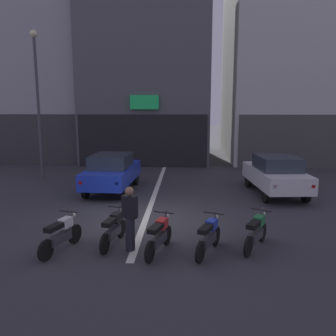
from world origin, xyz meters
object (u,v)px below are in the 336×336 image
Objects in this scene: motorcycle_white_row_leftmost at (61,234)px; motorcycle_blue_row_right_mid at (209,236)px; motorcycle_black_row_left_mid at (113,229)px; motorcycle_red_row_centre at (159,235)px; motorcycle_green_row_rightmost at (256,232)px; car_white_parked_kerbside at (276,174)px; street_lamp at (37,92)px; car_blue_crossing_near at (112,171)px; person_by_motorcycles at (130,218)px.

motorcycle_blue_row_right_mid is (3.73, 0.07, 0.00)m from motorcycle_white_row_leftmost.
motorcycle_black_row_left_mid is (1.24, 0.46, 0.00)m from motorcycle_white_row_leftmost.
motorcycle_red_row_centre and motorcycle_green_row_rightmost have the same top height.
car_white_parked_kerbside is at bearing 71.41° from motorcycle_green_row_rightmost.
motorcycle_red_row_centre is (-4.42, -6.12, -0.43)m from car_white_parked_kerbside.
motorcycle_white_row_leftmost and motorcycle_black_row_left_mid have the same top height.
street_lamp reaches higher than car_white_parked_kerbside.
motorcycle_black_row_left_mid is at bearing 20.49° from motorcycle_white_row_leftmost.
motorcycle_green_row_rightmost is at bearing 8.88° from motorcycle_red_row_centre.
person_by_motorcycles is at bearing -73.84° from car_blue_crossing_near.
motorcycle_white_row_leftmost is 3.73m from motorcycle_blue_row_right_mid.
motorcycle_black_row_left_mid is 3.73m from motorcycle_green_row_rightmost.
motorcycle_red_row_centre is (6.64, -8.62, -3.92)m from street_lamp.
car_white_parked_kerbside is 6.88m from motorcycle_blue_row_right_mid.
motorcycle_white_row_leftmost is at bearing -89.48° from car_blue_crossing_near.
car_white_parked_kerbside reaches higher than motorcycle_black_row_left_mid.
motorcycle_blue_row_right_mid is (2.49, -0.40, 0.00)m from motorcycle_black_row_left_mid.
motorcycle_white_row_leftmost is at bearing -178.97° from motorcycle_blue_row_right_mid.
car_blue_crossing_near is at bearing 111.97° from motorcycle_red_row_centre.
car_blue_crossing_near is at bearing 121.08° from motorcycle_blue_row_right_mid.
car_blue_crossing_near is 2.59× the size of motorcycle_white_row_leftmost.
car_blue_crossing_near is 5.86m from street_lamp.
motorcycle_red_row_centre is at bearing -68.03° from car_blue_crossing_near.
motorcycle_white_row_leftmost is at bearing -178.90° from motorcycle_red_row_centre.
car_white_parked_kerbside is at bearing -12.76° from street_lamp.
motorcycle_red_row_centre is 2.52m from motorcycle_green_row_rightmost.
motorcycle_white_row_leftmost is at bearing -159.51° from motorcycle_black_row_left_mid.
motorcycle_blue_row_right_mid is (3.79, -6.29, -0.43)m from car_blue_crossing_near.
street_lamp is 10.93m from person_by_motorcycles.
car_blue_crossing_near is at bearing 106.16° from person_by_motorcycles.
car_blue_crossing_near is 6.37m from motorcycle_white_row_leftmost.
motorcycle_red_row_centre is at bearing -52.38° from street_lamp.
motorcycle_blue_row_right_mid is (1.24, 0.02, 0.00)m from motorcycle_red_row_centre.
motorcycle_white_row_leftmost and motorcycle_green_row_rightmost have the same top height.
car_white_parked_kerbside is 11.86m from street_lamp.
street_lamp is at bearing 132.53° from motorcycle_blue_row_right_mid.
car_blue_crossing_near is 2.59× the size of motorcycle_red_row_centre.
motorcycle_white_row_leftmost is at bearing -138.24° from car_white_parked_kerbside.
motorcycle_red_row_centre is at bearing 1.10° from motorcycle_white_row_leftmost.
motorcycle_blue_row_right_mid is (7.89, -8.60, -3.92)m from street_lamp.
motorcycle_green_row_rightmost is at bearing 16.53° from motorcycle_blue_row_right_mid.
motorcycle_black_row_left_mid is (1.30, -5.89, -0.43)m from car_blue_crossing_near.
motorcycle_black_row_left_mid is 1.11× the size of motorcycle_green_row_rightmost.
motorcycle_green_row_rightmost is at bearing -42.03° from street_lamp.
car_white_parked_kerbside is at bearing 62.52° from motorcycle_blue_row_right_mid.
motorcycle_green_row_rightmost is at bearing -0.42° from motorcycle_black_row_left_mid.
person_by_motorcycles is (0.50, -0.30, 0.40)m from motorcycle_black_row_left_mid.
motorcycle_green_row_rightmost is 3.27m from person_by_motorcycles.
car_white_parked_kerbside is 2.53× the size of person_by_motorcycles.
motorcycle_green_row_rightmost is (1.24, 0.37, 0.00)m from motorcycle_blue_row_right_mid.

